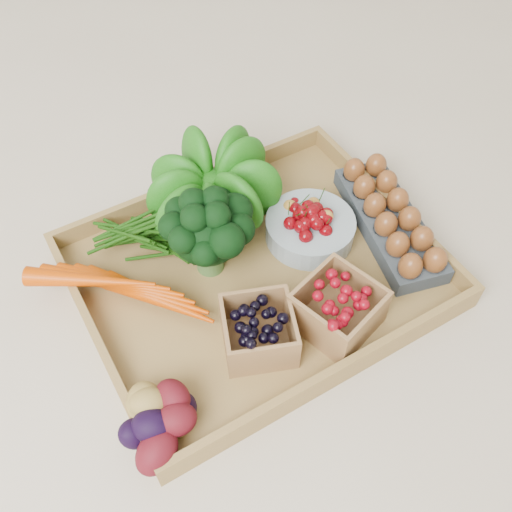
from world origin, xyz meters
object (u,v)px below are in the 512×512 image
cherry_bowl (310,229)px  egg_carton (389,223)px  broccoli (208,244)px  tray (256,276)px

cherry_bowl → egg_carton: 0.14m
egg_carton → broccoli: bearing=178.5°
broccoli → cherry_bowl: size_ratio=0.98×
tray → broccoli: broccoli is taller
tray → broccoli: bearing=139.1°
tray → cherry_bowl: 0.12m
broccoli → egg_carton: broccoli is taller
tray → egg_carton: (0.25, -0.03, 0.02)m
tray → egg_carton: bearing=-7.9°
cherry_bowl → broccoli: bearing=170.9°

